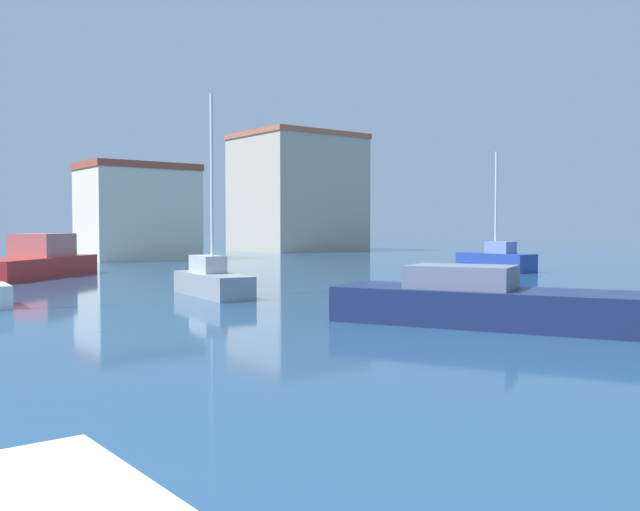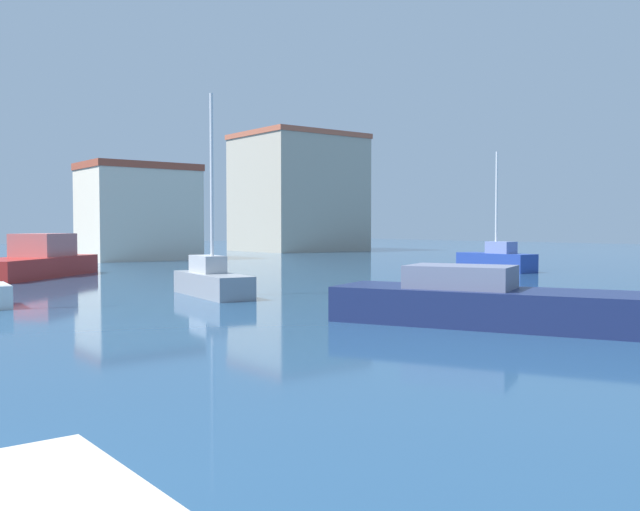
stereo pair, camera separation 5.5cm
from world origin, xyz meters
The scene contains 7 objects.
water centered at (15.00, 20.00, 0.00)m, with size 160.00×160.00×0.00m, color navy.
sailboat_blue_mid_harbor centered at (31.85, 18.42, 0.63)m, with size 1.66×4.57×6.54m.
sailboat_grey_outer_mooring centered at (12.79, 15.91, 0.56)m, with size 1.90×4.71×7.11m.
motorboat_red_center_channel centered at (10.55, 29.48, 0.73)m, with size 7.81×7.53×2.11m.
motorboat_navy_behind_lamppost centered at (14.51, 5.36, 0.55)m, with size 5.31×7.70×1.48m.
harbor_office centered at (21.83, 43.08, 3.53)m, with size 8.03×5.43×7.05m.
warehouse_block centered at (42.48, 51.49, 5.87)m, with size 11.20×9.97×11.72m.
Camera 2 is at (0.65, -6.00, 2.46)m, focal length 39.41 mm.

